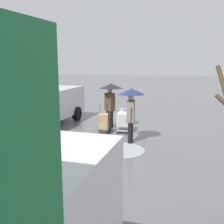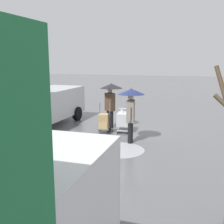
{
  "view_description": "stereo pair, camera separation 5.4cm",
  "coord_description": "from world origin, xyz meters",
  "px_view_note": "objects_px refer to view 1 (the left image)",
  "views": [
    {
      "loc": [
        -3.29,
        11.67,
        3.19
      ],
      "look_at": [
        -0.21,
        1.0,
        1.05
      ],
      "focal_mm": 43.48,
      "sensor_mm": 36.0,
      "label": 1
    },
    {
      "loc": [
        -3.34,
        11.66,
        3.19
      ],
      "look_at": [
        -0.21,
        1.0,
        1.05
      ],
      "focal_mm": 43.48,
      "sensor_mm": 36.0,
      "label": 2
    }
  ],
  "objects_px": {
    "hand_dolly_boxes": "(104,122)",
    "pedestrian_black_side": "(131,102)",
    "pedestrian_pink_side": "(111,95)",
    "cargo_van_parked_right": "(41,103)",
    "shopping_cart_vendor": "(123,120)"
  },
  "relations": [
    {
      "from": "shopping_cart_vendor",
      "to": "cargo_van_parked_right",
      "type": "bearing_deg",
      "value": 1.91
    },
    {
      "from": "pedestrian_black_side",
      "to": "shopping_cart_vendor",
      "type": "bearing_deg",
      "value": -65.17
    },
    {
      "from": "cargo_van_parked_right",
      "to": "hand_dolly_boxes",
      "type": "height_order",
      "value": "cargo_van_parked_right"
    },
    {
      "from": "pedestrian_pink_side",
      "to": "pedestrian_black_side",
      "type": "distance_m",
      "value": 2.43
    },
    {
      "from": "shopping_cart_vendor",
      "to": "hand_dolly_boxes",
      "type": "distance_m",
      "value": 0.88
    },
    {
      "from": "shopping_cart_vendor",
      "to": "pedestrian_black_side",
      "type": "xyz_separation_m",
      "value": [
        -0.63,
        1.35,
        1.02
      ]
    },
    {
      "from": "hand_dolly_boxes",
      "to": "cargo_van_parked_right",
      "type": "bearing_deg",
      "value": -3.96
    },
    {
      "from": "shopping_cart_vendor",
      "to": "hand_dolly_boxes",
      "type": "xyz_separation_m",
      "value": [
        0.8,
        0.36,
        -0.06
      ]
    },
    {
      "from": "cargo_van_parked_right",
      "to": "pedestrian_black_side",
      "type": "relative_size",
      "value": 2.52
    },
    {
      "from": "shopping_cart_vendor",
      "to": "hand_dolly_boxes",
      "type": "height_order",
      "value": "hand_dolly_boxes"
    },
    {
      "from": "hand_dolly_boxes",
      "to": "shopping_cart_vendor",
      "type": "bearing_deg",
      "value": -156.07
    },
    {
      "from": "hand_dolly_boxes",
      "to": "pedestrian_black_side",
      "type": "xyz_separation_m",
      "value": [
        -1.43,
        0.99,
        1.08
      ]
    },
    {
      "from": "shopping_cart_vendor",
      "to": "pedestrian_pink_side",
      "type": "bearing_deg",
      "value": -39.07
    },
    {
      "from": "shopping_cart_vendor",
      "to": "pedestrian_black_side",
      "type": "distance_m",
      "value": 1.8
    },
    {
      "from": "hand_dolly_boxes",
      "to": "pedestrian_black_side",
      "type": "relative_size",
      "value": 0.61
    }
  ]
}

